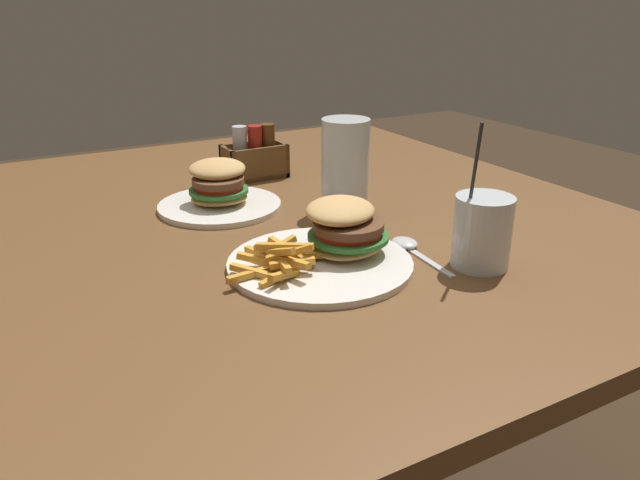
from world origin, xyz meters
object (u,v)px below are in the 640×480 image
spoon (408,245)px  meal_plate_far (219,193)px  meal_plate_near (331,245)px  juice_glass (482,233)px  condiment_caddy (255,158)px  beer_glass (345,169)px

spoon → meal_plate_far: bearing=33.5°
meal_plate_near → juice_glass: 0.22m
meal_plate_near → spoon: size_ratio=1.86×
meal_plate_far → spoon: bearing=-60.7°
spoon → condiment_caddy: (-0.04, 0.48, 0.04)m
meal_plate_near → beer_glass: size_ratio=1.70×
beer_glass → spoon: 0.22m
beer_glass → spoon: bearing=-93.5°
beer_glass → juice_glass: juice_glass is taller
meal_plate_near → spoon: (0.13, -0.01, -0.02)m
beer_glass → juice_glass: 0.31m
spoon → condiment_caddy: 0.48m
juice_glass → condiment_caddy: 0.58m
beer_glass → condiment_caddy: bearing=102.0°
juice_glass → spoon: bearing=117.5°
juice_glass → meal_plate_near: bearing=148.0°
meal_plate_near → condiment_caddy: (0.08, 0.46, 0.01)m
juice_glass → spoon: juice_glass is taller
meal_plate_near → beer_glass: bearing=53.7°
spoon → meal_plate_far: size_ratio=0.67×
juice_glass → spoon: (-0.05, 0.10, -0.04)m
beer_glass → meal_plate_far: size_ratio=0.74×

